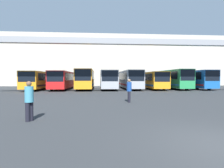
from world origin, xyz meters
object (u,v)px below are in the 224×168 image
object	(u,v)px
bus_slot_0	(40,79)
bus_slot_4	(129,79)
bus_slot_3	(108,79)
bus_slot_5	(152,79)
bus_slot_7	(193,79)
pedestrian_near_center	(29,100)
bus_slot_6	(173,78)
pedestrian_near_left	(129,90)
bus_slot_1	(63,79)
bus_slot_2	(86,78)

from	to	relation	value
bus_slot_0	bus_slot_4	bearing A→B (deg)	2.48
bus_slot_3	bus_slot_5	size ratio (longest dim) A/B	1.10
bus_slot_7	pedestrian_near_center	bearing A→B (deg)	-131.88
bus_slot_6	bus_slot_7	xyz separation A→B (m)	(3.87, 0.35, -0.07)
bus_slot_0	pedestrian_near_left	xyz separation A→B (m)	(12.43, -16.66, -0.74)
bus_slot_1	bus_slot_2	bearing A→B (deg)	3.66
bus_slot_4	pedestrian_near_center	world-z (taller)	bus_slot_4
pedestrian_near_left	pedestrian_near_center	bearing A→B (deg)	-41.46
bus_slot_4	bus_slot_5	size ratio (longest dim) A/B	1.15
bus_slot_0	bus_slot_7	size ratio (longest dim) A/B	0.97
bus_slot_3	bus_slot_6	bearing A→B (deg)	-3.07
bus_slot_0	bus_slot_3	bearing A→B (deg)	2.16
bus_slot_6	bus_slot_7	distance (m)	3.89
bus_slot_0	pedestrian_near_center	bearing A→B (deg)	-72.88
bus_slot_1	bus_slot_0	bearing A→B (deg)	-179.91
bus_slot_4	pedestrian_near_left	bearing A→B (deg)	-99.99
bus_slot_5	bus_slot_6	size ratio (longest dim) A/B	1.01
bus_slot_5	bus_slot_7	size ratio (longest dim) A/B	0.95
bus_slot_5	pedestrian_near_center	distance (m)	25.52
bus_slot_1	bus_slot_5	world-z (taller)	bus_slot_1
bus_slot_0	bus_slot_6	world-z (taller)	bus_slot_6
bus_slot_2	bus_slot_4	size ratio (longest dim) A/B	0.93
bus_slot_2	bus_slot_7	size ratio (longest dim) A/B	1.02
bus_slot_5	bus_slot_6	world-z (taller)	bus_slot_6
bus_slot_0	bus_slot_1	size ratio (longest dim) A/B	1.00
bus_slot_1	bus_slot_6	size ratio (longest dim) A/B	1.04
pedestrian_near_center	pedestrian_near_left	bearing A→B (deg)	169.21
bus_slot_1	pedestrian_near_center	xyz separation A→B (m)	(3.02, -22.37, -0.79)
bus_slot_6	pedestrian_near_left	bearing A→B (deg)	-123.24
bus_slot_0	bus_slot_4	distance (m)	15.50
bus_slot_0	pedestrian_near_center	world-z (taller)	bus_slot_0
bus_slot_1	pedestrian_near_left	bearing A→B (deg)	-62.80
bus_slot_1	pedestrian_near_center	distance (m)	22.59
bus_slot_0	bus_slot_6	xyz separation A→B (m)	(23.23, -0.18, 0.19)
bus_slot_7	bus_slot_5	bearing A→B (deg)	-177.98
bus_slot_0	bus_slot_1	world-z (taller)	bus_slot_1
bus_slot_2	bus_slot_3	xyz separation A→B (m)	(3.87, 0.18, -0.10)
pedestrian_near_center	bus_slot_1	bearing A→B (deg)	-138.98
bus_slot_2	bus_slot_5	bearing A→B (deg)	-1.77
pedestrian_near_center	bus_slot_3	bearing A→B (deg)	-158.36
bus_slot_3	bus_slot_0	bearing A→B (deg)	-177.84
pedestrian_near_center	bus_slot_7	bearing A→B (deg)	171.46
bus_slot_2	bus_slot_3	world-z (taller)	bus_slot_2
bus_slot_0	bus_slot_5	world-z (taller)	bus_slot_0
bus_slot_0	bus_slot_1	xyz separation A→B (m)	(3.87, 0.01, 0.02)
bus_slot_7	bus_slot_6	bearing A→B (deg)	-174.82
bus_slot_4	bus_slot_7	size ratio (longest dim) A/B	1.09
bus_slot_2	pedestrian_near_left	size ratio (longest dim) A/B	6.06
bus_slot_0	pedestrian_near_left	distance (m)	20.80
bus_slot_6	pedestrian_near_left	world-z (taller)	bus_slot_6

